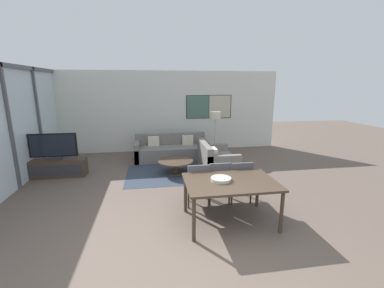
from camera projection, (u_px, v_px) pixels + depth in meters
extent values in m
plane|color=brown|center=(192.00, 257.00, 3.58)|extent=(24.00, 24.00, 0.00)
cube|color=silver|center=(165.00, 112.00, 9.06)|extent=(8.17, 0.06, 2.80)
cube|color=#2D2D33|center=(209.00, 107.00, 9.24)|extent=(1.66, 0.01, 0.83)
cube|color=#4C7060|center=(198.00, 107.00, 9.17)|extent=(0.79, 0.02, 0.79)
cube|color=beige|center=(220.00, 107.00, 9.29)|extent=(0.79, 0.02, 0.79)
cube|color=silver|center=(9.00, 129.00, 5.61)|extent=(0.02, 6.04, 2.80)
cube|color=#515156|center=(10.00, 129.00, 5.61)|extent=(0.07, 0.08, 2.80)
cube|color=#515156|center=(39.00, 119.00, 7.06)|extent=(0.07, 0.08, 2.80)
cube|color=#333D4C|center=(176.00, 173.00, 6.93)|extent=(2.62, 1.80, 0.01)
cube|color=#423326|center=(56.00, 168.00, 6.66)|extent=(1.50, 0.41, 0.46)
cube|color=#2D2D33|center=(53.00, 170.00, 6.46)|extent=(1.38, 0.01, 0.25)
cube|color=#2D2D33|center=(55.00, 158.00, 6.60)|extent=(0.36, 0.20, 0.05)
cube|color=#2D2D33|center=(55.00, 156.00, 6.59)|extent=(0.06, 0.03, 0.08)
cube|color=black|center=(53.00, 145.00, 6.52)|extent=(1.16, 0.04, 0.61)
cube|color=black|center=(53.00, 145.00, 6.50)|extent=(1.08, 0.01, 0.55)
cube|color=slate|center=(172.00, 153.00, 8.18)|extent=(2.28, 0.90, 0.42)
cube|color=slate|center=(171.00, 145.00, 8.50)|extent=(2.28, 0.16, 0.78)
cube|color=slate|center=(137.00, 151.00, 8.00)|extent=(0.14, 0.90, 0.60)
cube|color=slate|center=(204.00, 149.00, 8.33)|extent=(0.14, 0.90, 0.60)
cube|color=beige|center=(154.00, 141.00, 8.20)|extent=(0.36, 0.12, 0.30)
cube|color=beige|center=(188.00, 140.00, 8.37)|extent=(0.36, 0.12, 0.30)
cube|color=slate|center=(218.00, 163.00, 7.15)|extent=(0.90, 1.38, 0.42)
cube|color=slate|center=(205.00, 157.00, 7.05)|extent=(0.16, 1.38, 0.78)
cube|color=slate|center=(224.00, 167.00, 6.53)|extent=(0.90, 0.14, 0.60)
cube|color=slate|center=(213.00, 154.00, 7.72)|extent=(0.90, 0.14, 0.60)
cube|color=beige|center=(214.00, 154.00, 6.75)|extent=(0.12, 0.36, 0.30)
cylinder|color=#423326|center=(176.00, 173.00, 6.92)|extent=(0.42, 0.42, 0.03)
cylinder|color=#423326|center=(176.00, 168.00, 6.89)|extent=(0.17, 0.17, 0.32)
cylinder|color=#423326|center=(176.00, 161.00, 6.85)|extent=(0.94, 0.94, 0.04)
cube|color=#423326|center=(231.00, 182.00, 4.35)|extent=(1.54, 1.07, 0.04)
cylinder|color=#423326|center=(194.00, 220.00, 3.87)|extent=(0.06, 0.06, 0.72)
cylinder|color=#423326|center=(282.00, 213.00, 4.09)|extent=(0.06, 0.06, 0.72)
cylinder|color=#423326|center=(185.00, 194.00, 4.78)|extent=(0.06, 0.06, 0.72)
cylinder|color=#423326|center=(258.00, 189.00, 5.00)|extent=(0.06, 0.06, 0.72)
cube|color=#4C4C51|center=(197.00, 182.00, 5.11)|extent=(0.46, 0.46, 0.06)
cube|color=#4C4C51|center=(199.00, 175.00, 4.86)|extent=(0.42, 0.05, 0.39)
cylinder|color=#423326|center=(188.00, 198.00, 4.94)|extent=(0.04, 0.04, 0.41)
cylinder|color=#423326|center=(209.00, 197.00, 5.01)|extent=(0.04, 0.04, 0.41)
cylinder|color=#423326|center=(186.00, 190.00, 5.33)|extent=(0.04, 0.04, 0.41)
cylinder|color=#423326|center=(204.00, 189.00, 5.39)|extent=(0.04, 0.04, 0.41)
cube|color=#4C4C51|center=(217.00, 180.00, 5.23)|extent=(0.46, 0.46, 0.06)
cube|color=#4C4C51|center=(220.00, 173.00, 4.98)|extent=(0.42, 0.05, 0.39)
cylinder|color=#423326|center=(210.00, 196.00, 5.07)|extent=(0.04, 0.04, 0.41)
cylinder|color=#423326|center=(229.00, 194.00, 5.13)|extent=(0.04, 0.04, 0.41)
cylinder|color=#423326|center=(206.00, 188.00, 5.45)|extent=(0.04, 0.04, 0.41)
cylinder|color=#423326|center=(224.00, 187.00, 5.51)|extent=(0.04, 0.04, 0.41)
cube|color=#4C4C51|center=(239.00, 180.00, 5.26)|extent=(0.46, 0.46, 0.06)
cube|color=#4C4C51|center=(242.00, 172.00, 5.02)|extent=(0.42, 0.05, 0.39)
cylinder|color=#423326|center=(232.00, 195.00, 5.10)|extent=(0.04, 0.04, 0.41)
cylinder|color=#423326|center=(251.00, 194.00, 5.16)|extent=(0.04, 0.04, 0.41)
cylinder|color=#423326|center=(226.00, 187.00, 5.48)|extent=(0.04, 0.04, 0.41)
cylinder|color=#423326|center=(244.00, 186.00, 5.54)|extent=(0.04, 0.04, 0.41)
cylinder|color=#B7B2A8|center=(221.00, 179.00, 4.36)|extent=(0.35, 0.35, 0.05)
torus|color=#B7B2A8|center=(221.00, 178.00, 4.35)|extent=(0.35, 0.35, 0.02)
cylinder|color=#2D2D33|center=(214.00, 157.00, 8.39)|extent=(0.28, 0.28, 0.02)
cylinder|color=#B7B7BC|center=(215.00, 138.00, 8.24)|extent=(0.03, 0.03, 1.27)
cylinder|color=beige|center=(215.00, 115.00, 8.07)|extent=(0.35, 0.35, 0.22)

